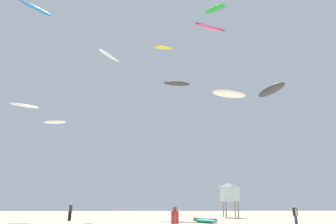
{
  "coord_description": "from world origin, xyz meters",
  "views": [
    {
      "loc": [
        -1.02,
        -10.9,
        1.67
      ],
      "look_at": [
        0.0,
        14.75,
        9.62
      ],
      "focal_mm": 31.58,
      "sensor_mm": 36.0,
      "label": 1
    }
  ],
  "objects_px": {
    "person_left": "(295,214)",
    "kite_aloft_3": "(110,56)",
    "person_midground": "(70,210)",
    "kite_aloft_5": "(230,94)",
    "kite_aloft_1": "(210,28)",
    "kite_aloft_0": "(55,122)",
    "kite_grounded_near": "(205,221)",
    "kite_aloft_2": "(163,48)",
    "kite_aloft_4": "(37,9)",
    "person_foreground": "(175,221)",
    "kite_aloft_9": "(25,106)",
    "kite_aloft_7": "(271,90)",
    "lifeguard_tower": "(230,192)",
    "kite_aloft_8": "(216,9)",
    "kite_aloft_6": "(177,84)"
  },
  "relations": [
    {
      "from": "person_left",
      "to": "kite_aloft_3",
      "type": "relative_size",
      "value": 0.35
    },
    {
      "from": "person_midground",
      "to": "kite_aloft_5",
      "type": "distance_m",
      "value": 20.11
    },
    {
      "from": "person_midground",
      "to": "kite_aloft_1",
      "type": "relative_size",
      "value": 0.47
    },
    {
      "from": "kite_aloft_0",
      "to": "kite_aloft_1",
      "type": "relative_size",
      "value": 0.75
    },
    {
      "from": "kite_aloft_1",
      "to": "kite_grounded_near",
      "type": "bearing_deg",
      "value": 104.23
    },
    {
      "from": "kite_aloft_2",
      "to": "kite_aloft_3",
      "type": "bearing_deg",
      "value": -138.82
    },
    {
      "from": "kite_aloft_1",
      "to": "kite_aloft_5",
      "type": "distance_m",
      "value": 6.86
    },
    {
      "from": "person_left",
      "to": "kite_aloft_5",
      "type": "xyz_separation_m",
      "value": [
        -3.09,
        4.96,
        11.5
      ]
    },
    {
      "from": "kite_aloft_3",
      "to": "kite_aloft_5",
      "type": "relative_size",
      "value": 1.09
    },
    {
      "from": "person_left",
      "to": "kite_aloft_4",
      "type": "xyz_separation_m",
      "value": [
        -25.98,
        9.49,
        24.44
      ]
    },
    {
      "from": "person_foreground",
      "to": "kite_aloft_9",
      "type": "height_order",
      "value": "kite_aloft_9"
    },
    {
      "from": "kite_aloft_0",
      "to": "kite_aloft_5",
      "type": "xyz_separation_m",
      "value": [
        19.28,
        -5.61,
        1.69
      ]
    },
    {
      "from": "kite_aloft_4",
      "to": "kite_aloft_7",
      "type": "xyz_separation_m",
      "value": [
        28.1,
        -2.55,
        -11.68
      ]
    },
    {
      "from": "lifeguard_tower",
      "to": "kite_aloft_8",
      "type": "height_order",
      "value": "kite_aloft_8"
    },
    {
      "from": "kite_aloft_0",
      "to": "kite_aloft_1",
      "type": "height_order",
      "value": "kite_aloft_1"
    },
    {
      "from": "person_midground",
      "to": "kite_aloft_5",
      "type": "height_order",
      "value": "kite_aloft_5"
    },
    {
      "from": "person_left",
      "to": "kite_aloft_2",
      "type": "xyz_separation_m",
      "value": [
        -9.53,
        22.64,
        26.63
      ]
    },
    {
      "from": "person_foreground",
      "to": "kite_aloft_0",
      "type": "bearing_deg",
      "value": -53.59
    },
    {
      "from": "kite_aloft_2",
      "to": "kite_aloft_7",
      "type": "height_order",
      "value": "kite_aloft_2"
    },
    {
      "from": "kite_aloft_3",
      "to": "kite_aloft_8",
      "type": "bearing_deg",
      "value": -15.32
    },
    {
      "from": "kite_aloft_3",
      "to": "kite_aloft_7",
      "type": "relative_size",
      "value": 0.96
    },
    {
      "from": "kite_aloft_3",
      "to": "kite_aloft_9",
      "type": "distance_m",
      "value": 14.2
    },
    {
      "from": "kite_aloft_0",
      "to": "kite_aloft_4",
      "type": "relative_size",
      "value": 0.69
    },
    {
      "from": "kite_aloft_8",
      "to": "kite_aloft_9",
      "type": "height_order",
      "value": "kite_aloft_8"
    },
    {
      "from": "person_left",
      "to": "kite_aloft_6",
      "type": "xyz_separation_m",
      "value": [
        -7.68,
        16.41,
        17.35
      ]
    },
    {
      "from": "person_foreground",
      "to": "kite_aloft_8",
      "type": "relative_size",
      "value": 0.51
    },
    {
      "from": "person_left",
      "to": "kite_aloft_2",
      "type": "relative_size",
      "value": 0.49
    },
    {
      "from": "person_foreground",
      "to": "lifeguard_tower",
      "type": "height_order",
      "value": "lifeguard_tower"
    },
    {
      "from": "person_midground",
      "to": "kite_grounded_near",
      "type": "height_order",
      "value": "person_midground"
    },
    {
      "from": "kite_aloft_6",
      "to": "kite_aloft_3",
      "type": "bearing_deg",
      "value": -175.79
    },
    {
      "from": "person_left",
      "to": "kite_grounded_near",
      "type": "relative_size",
      "value": 0.49
    },
    {
      "from": "kite_aloft_6",
      "to": "person_left",
      "type": "bearing_deg",
      "value": -64.93
    },
    {
      "from": "kite_aloft_3",
      "to": "lifeguard_tower",
      "type": "bearing_deg",
      "value": -2.65
    },
    {
      "from": "kite_aloft_1",
      "to": "kite_aloft_4",
      "type": "xyz_separation_m",
      "value": [
        -20.62,
        7.53,
        7.21
      ]
    },
    {
      "from": "person_left",
      "to": "kite_aloft_1",
      "type": "bearing_deg",
      "value": 164.24
    },
    {
      "from": "kite_grounded_near",
      "to": "kite_aloft_3",
      "type": "xyz_separation_m",
      "value": [
        -11.36,
        10.81,
        21.93
      ]
    },
    {
      "from": "kite_aloft_5",
      "to": "kite_aloft_6",
      "type": "bearing_deg",
      "value": 111.82
    },
    {
      "from": "kite_aloft_1",
      "to": "kite_aloft_8",
      "type": "xyz_separation_m",
      "value": [
        2.85,
        9.64,
        9.43
      ]
    },
    {
      "from": "kite_aloft_4",
      "to": "kite_aloft_6",
      "type": "bearing_deg",
      "value": 20.72
    },
    {
      "from": "person_midground",
      "to": "kite_aloft_7",
      "type": "bearing_deg",
      "value": 34.38
    },
    {
      "from": "kite_aloft_1",
      "to": "kite_aloft_9",
      "type": "height_order",
      "value": "kite_aloft_1"
    },
    {
      "from": "kite_aloft_6",
      "to": "kite_aloft_7",
      "type": "relative_size",
      "value": 0.88
    },
    {
      "from": "kite_aloft_8",
      "to": "kite_grounded_near",
      "type": "bearing_deg",
      "value": -118.13
    },
    {
      "from": "person_foreground",
      "to": "kite_aloft_7",
      "type": "xyz_separation_m",
      "value": [
        11.74,
        15.51,
        12.76
      ]
    },
    {
      "from": "kite_aloft_3",
      "to": "kite_aloft_6",
      "type": "relative_size",
      "value": 1.09
    },
    {
      "from": "person_foreground",
      "to": "person_left",
      "type": "distance_m",
      "value": 12.88
    },
    {
      "from": "person_foreground",
      "to": "lifeguard_tower",
      "type": "xyz_separation_m",
      "value": [
        8.36,
        23.51,
        2.16
      ]
    },
    {
      "from": "person_left",
      "to": "kite_aloft_0",
      "type": "distance_m",
      "value": 26.62
    },
    {
      "from": "kite_aloft_8",
      "to": "kite_aloft_0",
      "type": "bearing_deg",
      "value": -177.04
    },
    {
      "from": "lifeguard_tower",
      "to": "kite_aloft_3",
      "type": "xyz_separation_m",
      "value": [
        -16.21,
        0.75,
        19.06
      ]
    }
  ]
}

